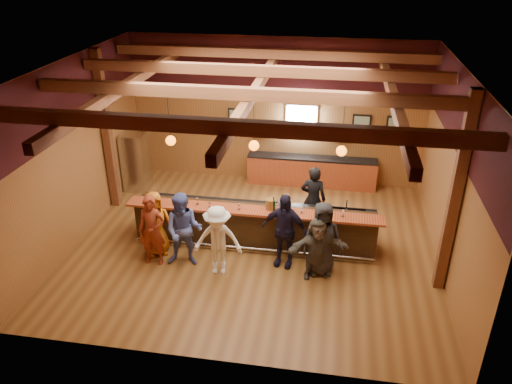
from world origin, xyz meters
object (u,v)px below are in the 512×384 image
stainless_fridge (136,162)px  customer_denim (184,230)px  bottle_a (274,205)px  bar_counter (256,224)px  customer_orange (155,224)px  customer_brown (317,248)px  customer_dark (322,239)px  customer_redvest (152,231)px  bartender (313,199)px  back_bar_cabinet (311,171)px  customer_white (218,240)px  ice_bucket (270,204)px  customer_navy (284,230)px

stainless_fridge → customer_denim: 4.52m
bottle_a → stainless_fridge: bearing=149.4°
bar_counter → customer_orange: customer_orange is taller
customer_brown → customer_dark: customer_dark is taller
bar_counter → customer_redvest: customer_redvest is taller
stainless_fridge → bartender: bartender is taller
customer_dark → bartender: (-0.31, 1.89, 0.01)m
customer_redvest → back_bar_cabinet: bearing=54.1°
customer_denim → bartender: bearing=31.1°
customer_denim → customer_white: size_ratio=1.08×
customer_redvest → customer_dark: (3.93, 0.26, 0.02)m
stainless_fridge → bartender: (5.50, -1.61, 0.01)m
stainless_fridge → back_bar_cabinet: bearing=11.9°
customer_orange → bartender: size_ratio=0.91×
customer_orange → bar_counter: bearing=-7.4°
customer_orange → bartender: 4.08m
bar_counter → customer_white: customer_white is taller
customer_dark → ice_bucket: customer_dark is taller
bartender → bottle_a: bartender is taller
bar_counter → back_bar_cabinet: 3.76m
stainless_fridge → customer_dark: size_ratio=1.00×
customer_orange → ice_bucket: size_ratio=6.31×
customer_white → bottle_a: customer_white is taller
stainless_fridge → customer_navy: (4.93, -3.32, 0.03)m
customer_navy → ice_bucket: 0.83m
back_bar_cabinet → ice_bucket: size_ratio=15.17×
customer_navy → customer_brown: size_ratio=1.22×
customer_denim → ice_bucket: bearing=23.5°
customer_white → ice_bucket: bearing=43.9°
customer_orange → customer_navy: bearing=-28.2°
back_bar_cabinet → customer_navy: size_ratio=2.15×
customer_white → bottle_a: (1.12, 1.16, 0.39)m
customer_white → customer_navy: size_ratio=0.92×
customer_white → customer_navy: (1.44, 0.57, 0.07)m
customer_navy → customer_brown: 0.89m
back_bar_cabinet → customer_denim: bearing=-119.1°
customer_denim → ice_bucket: 2.17m
customer_redvest → bottle_a: size_ratio=4.98×
customer_brown → ice_bucket: bearing=121.1°
back_bar_cabinet → customer_orange: bearing=-128.0°
bartender → bottle_a: (-0.90, -1.11, 0.34)m
bar_counter → customer_navy: bearing=-47.2°
customer_denim → customer_brown: customer_denim is taller
customer_redvest → customer_navy: size_ratio=0.95×
stainless_fridge → customer_navy: size_ratio=0.97×
stainless_fridge → customer_brown: size_ratio=1.18×
customer_denim → customer_redvest: bearing=-179.0°
customer_navy → bottle_a: 0.75m
customer_navy → bartender: bearing=81.9°
back_bar_cabinet → customer_redvest: 5.97m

